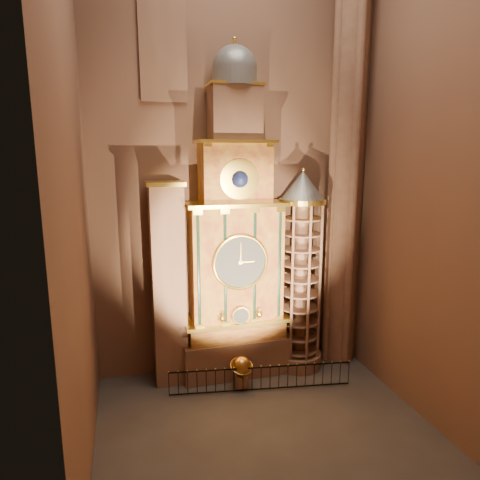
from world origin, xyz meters
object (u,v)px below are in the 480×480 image
object	(u,v)px
iron_railing	(261,379)
celestial_globe	(242,370)
astronomical_clock	(235,250)
portrait_tower	(169,284)
stair_turret	(300,273)

from	to	relation	value
iron_railing	celestial_globe	bearing A→B (deg)	150.27
astronomical_clock	portrait_tower	xyz separation A→B (m)	(-3.40, 0.02, -1.53)
portrait_tower	celestial_globe	world-z (taller)	portrait_tower
celestial_globe	iron_railing	world-z (taller)	celestial_globe
iron_railing	stair_turret	bearing A→B (deg)	35.06
portrait_tower	stair_turret	xyz separation A→B (m)	(6.90, -0.28, 0.12)
astronomical_clock	iron_railing	distance (m)	6.45
portrait_tower	stair_turret	world-z (taller)	stair_turret
astronomical_clock	celestial_globe	xyz separation A→B (m)	(-0.14, -1.72, -5.67)
stair_turret	iron_railing	world-z (taller)	stair_turret
astronomical_clock	portrait_tower	world-z (taller)	astronomical_clock
portrait_tower	iron_railing	size ratio (longest dim) A/B	1.15
astronomical_clock	celestial_globe	bearing A→B (deg)	-94.65
portrait_tower	iron_railing	xyz separation A→B (m)	(4.12, -2.23, -4.49)
stair_turret	iron_railing	xyz separation A→B (m)	(-2.78, -1.95, -4.60)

